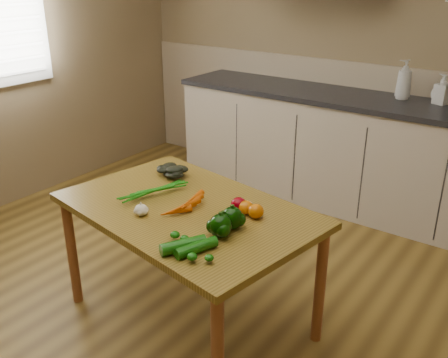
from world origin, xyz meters
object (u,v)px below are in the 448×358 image
table (187,220)px  carrot_bunch (176,199)px  tomato_a (239,204)px  soap_bottle_a (404,80)px  pepper_a (223,222)px  pepper_c (220,226)px  leafy_greens (169,169)px  garlic_bulb (141,210)px  soap_bottle_b (443,89)px  pepper_b (232,218)px  soap_bottle_c (442,90)px  tomato_c (256,211)px  zucchini_a (196,248)px  zucchini_b (183,245)px  tomato_b (246,207)px

table → carrot_bunch: 0.12m
tomato_a → soap_bottle_a: bearing=85.0°
pepper_a → tomato_a: 0.21m
pepper_c → leafy_greens: bearing=149.1°
carrot_bunch → garlic_bulb: 0.19m
soap_bottle_b → pepper_c: (-0.37, -2.18, -0.26)m
soap_bottle_a → pepper_a: 2.14m
pepper_c → pepper_a: bearing=113.2°
pepper_b → table: bearing=172.0°
pepper_c → tomato_a: pepper_c is taller
soap_bottle_c → carrot_bunch: size_ratio=0.77×
tomato_c → soap_bottle_c: bearing=80.7°
garlic_bulb → zucchini_a: 0.45m
soap_bottle_b → pepper_c: bearing=10.4°
tomato_a → tomato_c: 0.11m
carrot_bunch → tomato_c: size_ratio=3.09×
table → tomato_a: 0.29m
leafy_greens → zucchini_b: (0.60, -0.58, -0.02)m
tomato_c → table: bearing=-163.1°
soap_bottle_a → leafy_greens: bearing=-68.5°
soap_bottle_a → garlic_bulb: size_ratio=4.36×
carrot_bunch → tomato_b: size_ratio=3.22×
soap_bottle_a → leafy_greens: 1.95m
table → soap_bottle_b: bearing=80.8°
table → soap_bottle_a: size_ratio=4.87×
soap_bottle_a → zucchini_a: size_ratio=1.48×
table → leafy_greens: leafy_greens is taller
table → zucchini_a: 0.45m
soap_bottle_b → pepper_b: size_ratio=2.06×
soap_bottle_a → leafy_greens: soap_bottle_a is taller
table → pepper_b: size_ratio=13.63×
garlic_bulb → tomato_c: tomato_c is taller
soap_bottle_c → pepper_b: soap_bottle_c is taller
soap_bottle_c → tomato_b: bearing=-134.6°
pepper_b → zucchini_b: size_ratio=0.51×
carrot_bunch → tomato_c: (0.40, 0.12, 0.00)m
garlic_bulb → pepper_c: bearing=7.8°
garlic_bulb → soap_bottle_b: bearing=70.3°
leafy_greens → pepper_a: bearing=-28.3°
soap_bottle_b → tomato_a: (-0.44, -1.92, -0.28)m
table → soap_bottle_a: (0.40, 2.03, 0.43)m
table → leafy_greens: (-0.34, 0.25, 0.12)m
pepper_a → pepper_b: 0.05m
pepper_a → pepper_c: size_ratio=0.81×
leafy_greens → table: bearing=-36.5°
soap_bottle_c → garlic_bulb: soap_bottle_c is taller
soap_bottle_a → pepper_a: bearing=-48.9°
tomato_b → tomato_c: 0.06m
table → pepper_a: pepper_a is taller
carrot_bunch → tomato_a: 0.32m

